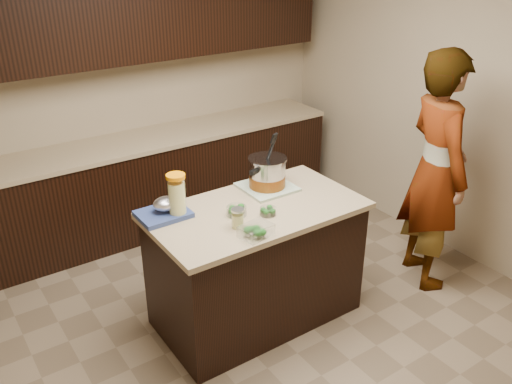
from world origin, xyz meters
The scene contains 13 objects.
ground_plane centered at (0.00, 0.00, 0.00)m, with size 4.00×4.00×0.00m, color brown.
room_shell centered at (0.00, 0.00, 1.71)m, with size 4.04×4.04×2.72m.
back_cabinets centered at (0.00, 1.74, 0.94)m, with size 3.60×0.63×2.33m.
island centered at (0.00, 0.00, 0.45)m, with size 1.46×0.81×0.90m.
dish_towel centered at (0.24, 0.21, 0.91)m, with size 0.36×0.36×0.02m, color #587A52.
stock_pot centered at (0.24, 0.21, 1.01)m, with size 0.38×0.36×0.39m.
lemonade_pitcher centered at (-0.49, 0.18, 1.04)m, with size 0.13×0.13×0.30m.
mason_jar centered at (-0.24, -0.16, 0.96)m, with size 0.10×0.10×0.14m.
broccoli_tub_left centered at (-0.16, -0.01, 0.93)m, with size 0.14×0.14×0.06m.
broccoli_tub_right centered at (0.01, -0.12, 0.92)m, with size 0.14×0.14×0.05m.
broccoli_tub_rect centered at (-0.21, -0.31, 0.93)m, with size 0.22×0.17×0.07m.
blue_tray centered at (-0.56, 0.24, 0.94)m, with size 0.33×0.26×0.12m.
person centered at (1.43, -0.34, 0.94)m, with size 0.68×0.45×1.88m, color gray.
Camera 1 is at (-1.83, -2.68, 2.59)m, focal length 38.00 mm.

